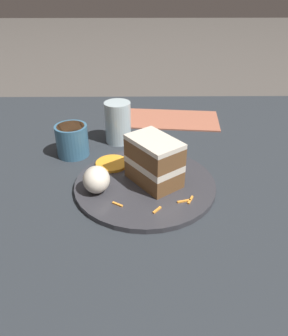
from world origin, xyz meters
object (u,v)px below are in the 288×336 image
Objects in this scene: cream_dollop at (96,179)px; menu_card at (172,119)px; plate at (144,184)px; coffee_mug at (72,139)px; cake_slice at (154,161)px; drinking_glass at (118,125)px; orange_garnish at (112,163)px.

cream_dollop is 0.42m from menu_card.
plate is 0.22m from coffee_mug.
plate is at bearing 107.77° from cream_dollop.
coffee_mug is (-0.14, -0.19, -0.02)m from cake_slice.
drinking_glass is at bearing 138.30° from menu_card.
cake_slice is 0.48× the size of menu_card.
plate is 3.81× the size of coffee_mug.
plate is 1.07× the size of menu_card.
cake_slice reaches higher than cream_dollop.
coffee_mug is (0.07, -0.11, -0.00)m from drinking_glass.
cake_slice is (-0.00, 0.02, 0.05)m from plate.
menu_card is (-0.35, 0.07, -0.06)m from cake_slice.
coffee_mug is 0.28× the size of menu_card.
cream_dollop is at bearing 24.42° from coffee_mug.
drinking_glass is at bearing -104.50° from cake_slice.
cake_slice reaches higher than coffee_mug.
orange_garnish reaches higher than menu_card.
cake_slice reaches higher than drinking_glass.
cream_dollop is 0.18m from coffee_mug.
cream_dollop is 0.10m from orange_garnish.
coffee_mug is at bearing -55.88° from drinking_glass.
cream_dollop reaches higher than plate.
coffee_mug is at bearing -129.38° from plate.
menu_card is (-0.14, 0.15, -0.04)m from drinking_glass.
cake_slice is 0.23m from coffee_mug.
coffee_mug is 0.33m from menu_card.
drinking_glass is (-0.21, -0.08, -0.01)m from cake_slice.
cake_slice is at bearing 21.98° from drinking_glass.
cream_dollop reaches higher than orange_garnish.
cream_dollop is (0.03, -0.09, 0.03)m from plate.
plate is at bearing -29.18° from cake_slice.
cake_slice reaches higher than menu_card.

